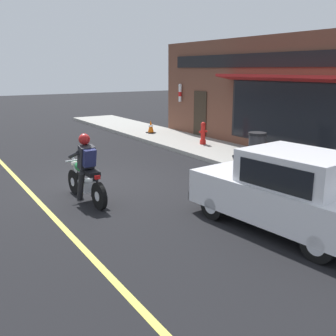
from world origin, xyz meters
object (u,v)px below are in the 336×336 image
at_px(trash_bin, 257,148).
at_px(fire_hydrant, 203,133).
at_px(car_hatchback, 288,192).
at_px(motorcycle_with_rider, 86,174).
at_px(traffic_cone, 151,127).

distance_m(trash_bin, fire_hydrant, 3.54).
relative_size(car_hatchback, fire_hydrant, 4.46).
xyz_separation_m(car_hatchback, fire_hydrant, (3.63, 7.44, -0.19)).
bearing_deg(fire_hydrant, motorcycle_with_rider, -149.05).
bearing_deg(trash_bin, traffic_cone, 88.43).
xyz_separation_m(motorcycle_with_rider, trash_bin, (5.75, 0.27, -0.04)).
height_order(motorcycle_with_rider, car_hatchback, motorcycle_with_rider).
bearing_deg(traffic_cone, motorcycle_with_rider, -129.09).
xyz_separation_m(trash_bin, fire_hydrant, (0.55, 3.50, -0.06)).
bearing_deg(trash_bin, car_hatchback, -128.08).
xyz_separation_m(car_hatchback, trash_bin, (3.09, 3.94, -0.13)).
distance_m(car_hatchback, traffic_cone, 11.46).
bearing_deg(traffic_cone, car_hatchback, -106.64).
relative_size(motorcycle_with_rider, car_hatchback, 0.52).
bearing_deg(car_hatchback, motorcycle_with_rider, 125.98).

